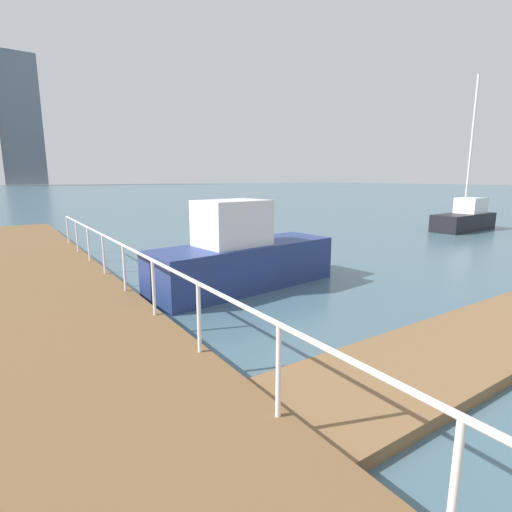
% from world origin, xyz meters
% --- Properties ---
extents(ground_plane, '(300.00, 300.00, 0.00)m').
position_xyz_m(ground_plane, '(0.00, 20.00, 0.00)').
color(ground_plane, '#476675').
extents(boardwalk_railing, '(0.06, 27.04, 1.08)m').
position_xyz_m(boardwalk_railing, '(-3.15, 8.62, 1.26)').
color(boardwalk_railing, white).
rests_on(boardwalk_railing, boardwalk).
extents(moored_boat_1, '(5.43, 2.22, 2.36)m').
position_xyz_m(moored_boat_1, '(-0.06, 14.36, 0.84)').
color(moored_boat_1, navy).
rests_on(moored_boat_1, ground_plane).
extents(moored_boat_3, '(4.43, 1.66, 8.16)m').
position_xyz_m(moored_boat_3, '(16.41, 17.36, 0.70)').
color(moored_boat_3, black).
rests_on(moored_boat_3, ground_plane).
extents(skyline_tower_3, '(13.83, 7.08, 46.29)m').
position_xyz_m(skyline_tower_3, '(6.67, 178.91, 23.14)').
color(skyline_tower_3, slate).
rests_on(skyline_tower_3, ground_plane).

